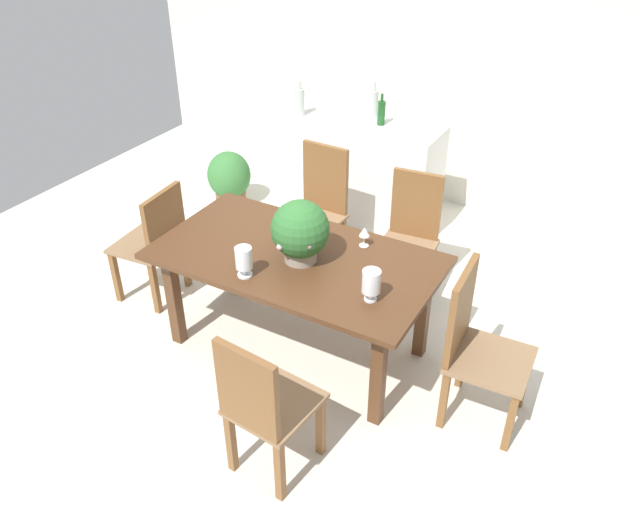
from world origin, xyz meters
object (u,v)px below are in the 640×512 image
Objects in this scene: chair_far_left at (318,204)px; flower_centerpiece at (300,231)px; chair_far_right at (411,231)px; chair_foot_end at (474,341)px; chair_head_end at (156,239)px; wine_bottle_clear at (373,103)px; crystal_vase_center_near at (244,259)px; potted_plant_floor at (229,178)px; wine_glass at (364,232)px; kitchen_counter at (356,172)px; wine_bottle_tall at (381,113)px; chair_near_right at (263,405)px; dining_table at (296,268)px; crystal_vase_left at (371,282)px; wine_bottle_dark at (300,102)px.

chair_far_left is 2.50× the size of flower_centerpiece.
chair_far_right is 0.98× the size of chair_foot_end.
chair_head_end is 2.97× the size of wine_bottle_clear.
chair_foot_end is 1.24m from flower_centerpiece.
potted_plant_floor is (-1.54, 1.88, -0.61)m from crystal_vase_center_near.
chair_head_end is 1.92m from chair_far_right.
chair_foot_end is 5.10× the size of crystal_vase_center_near.
potted_plant_floor is (-1.30, -0.44, -0.84)m from wine_bottle_clear.
wine_glass is at bearing 51.91° from flower_centerpiece.
wine_bottle_tall is (0.23, -0.00, 0.60)m from kitchen_counter.
wine_bottle_tall is (-0.66, 0.82, 0.55)m from chair_far_right.
chair_foot_end is 3.78× the size of wine_bottle_tall.
kitchen_counter reaches higher than potted_plant_floor.
chair_near_right is (1.64, -1.02, 0.01)m from chair_head_end.
chair_near_right is (-0.00, -2.02, -0.02)m from chair_far_right.
dining_table is 5.89× the size of wine_bottle_clear.
potted_plant_floor is (-0.46, 1.52, -0.24)m from chair_head_end.
chair_near_right is 0.93m from crystal_vase_center_near.
chair_near_right is 4.80× the size of crystal_vase_left.
dining_table is at bearing -42.00° from potted_plant_floor.
flower_centerpiece is 0.46m from wine_glass.
flower_centerpiece is 1.38× the size of wine_bottle_dark.
wine_bottle_clear is (0.84, 1.96, 0.59)m from chair_head_end.
wine_bottle_clear reaches higher than flower_centerpiece.
chair_far_left is 0.68× the size of kitchen_counter.
dining_table is at bearing -78.69° from wine_bottle_clear.
wine_bottle_tall is at bearing 81.54° from chair_far_left.
dining_table is at bearing -60.13° from wine_bottle_dark.
chair_head_end is 0.90× the size of chair_far_left.
flower_centerpiece is at bearing -64.95° from chair_near_right.
chair_head_end is at bearing 179.63° from dining_table.
wine_glass is at bearing -81.40° from chair_near_right.
wine_bottle_tall reaches higher than flower_centerpiece.
kitchen_counter reaches higher than crystal_vase_center_near.
wine_bottle_tall is at bearing 111.22° from wine_glass.
crystal_vase_center_near is 2.34m from wine_bottle_clear.
chair_foot_end is 0.67× the size of kitchen_counter.
wine_bottle_dark is at bearing 130.29° from crystal_vase_left.
wine_bottle_dark is at bearing 49.73° from chair_foot_end.
flower_centerpiece is 2.93× the size of wine_glass.
wine_bottle_dark is (-1.60, 1.89, 0.22)m from crystal_vase_left.
chair_foot_end is 1.88× the size of potted_plant_floor.
wine_glass is (-0.89, 0.33, 0.31)m from chair_foot_end.
kitchen_counter is (-1.11, 2.03, -0.39)m from crystal_vase_left.
wine_bottle_tall is (0.16, 0.81, 0.54)m from chair_far_left.
crystal_vase_center_near is (-0.78, -0.15, -0.00)m from crystal_vase_left.
potted_plant_floor is (-2.91, 1.53, -0.28)m from chair_foot_end.
kitchen_counter is at bearing 152.72° from chair_head_end.
wine_bottle_clear is (-0.24, 2.32, 0.23)m from crystal_vase_center_near.
chair_foot_end is at bearing 84.89° from chair_head_end.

